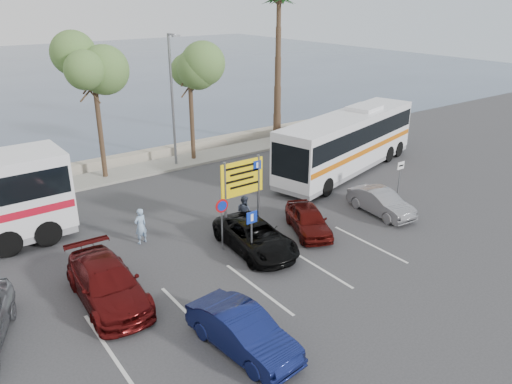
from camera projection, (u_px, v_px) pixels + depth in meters
ground at (267, 268)px, 20.09m from camera, size 120.00×120.00×0.00m
kerb_strip at (130, 172)px, 30.59m from camera, size 44.00×2.40×0.15m
seawall at (117, 161)px, 32.01m from camera, size 48.00×0.80×0.60m
tree_mid at (92, 65)px, 27.33m from camera, size 3.20×3.20×8.00m
tree_right at (189, 65)px, 30.79m from camera, size 3.20×3.20×7.40m
palm_tree at (279, 0)px, 33.24m from camera, size 4.80×4.80×11.20m
street_lamp_right at (173, 94)px, 30.19m from camera, size 0.45×1.15×8.01m
direction_sign at (242, 184)px, 22.14m from camera, size 2.20×0.12×3.60m
sign_no_stop at (222, 216)px, 20.97m from camera, size 0.60×0.08×2.35m
sign_parking at (252, 229)px, 20.03m from camera, size 0.50×0.07×2.25m
sign_taxi at (400, 176)px, 26.04m from camera, size 0.50×0.07×2.20m
lane_markings at (259, 288)px, 18.72m from camera, size 12.02×4.20×0.01m
coach_bus_right at (348, 144)px, 30.36m from camera, size 12.45×5.64×3.80m
car_blue at (243, 331)px, 15.25m from camera, size 1.92×4.24×1.35m
car_maroon at (107, 283)px, 17.68m from camera, size 2.25×5.06×1.44m
car_red at (308, 220)px, 22.90m from camera, size 2.83×3.95×1.25m
suv_black at (255, 237)px, 21.26m from camera, size 2.50×4.75×1.27m
car_silver_b at (381, 202)px, 24.82m from camera, size 1.63×3.86×1.24m
pedestrian_near at (141, 226)px, 21.81m from camera, size 0.67×0.51×1.65m
pedestrian_far at (244, 212)px, 23.27m from camera, size 0.75×0.88×1.61m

